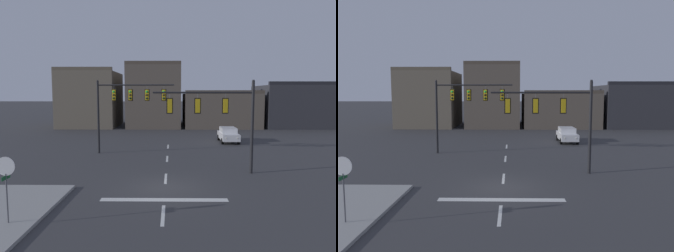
{
  "view_description": "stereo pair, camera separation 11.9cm",
  "coord_description": "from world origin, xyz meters",
  "views": [
    {
      "loc": [
        0.38,
        -17.33,
        5.3
      ],
      "look_at": [
        0.12,
        4.23,
        3.08
      ],
      "focal_mm": 33.75,
      "sensor_mm": 36.0,
      "label": 1
    },
    {
      "loc": [
        0.5,
        -17.33,
        5.3
      ],
      "look_at": [
        0.12,
        4.23,
        3.08
      ],
      "focal_mm": 33.75,
      "sensor_mm": 36.0,
      "label": 2
    }
  ],
  "objects": [
    {
      "name": "ground_plane",
      "position": [
        0.0,
        0.0,
        0.0
      ],
      "size": [
        400.0,
        400.0,
        0.0
      ],
      "primitive_type": "plane",
      "color": "#353538"
    },
    {
      "name": "stop_bar_paint",
      "position": [
        0.0,
        -2.0,
        0.0
      ],
      "size": [
        6.4,
        0.5,
        0.01
      ],
      "primitive_type": "cube",
      "color": "silver",
      "rests_on": "ground"
    },
    {
      "name": "lane_centreline",
      "position": [
        0.0,
        2.0,
        0.0
      ],
      "size": [
        0.16,
        26.4,
        0.01
      ],
      "color": "silver",
      "rests_on": "ground"
    },
    {
      "name": "signal_mast_near_side",
      "position": [
        3.5,
        3.31,
        4.1
      ],
      "size": [
        6.63,
        0.53,
        6.21
      ],
      "color": "black",
      "rests_on": "ground"
    },
    {
      "name": "signal_mast_far_side",
      "position": [
        -3.77,
        10.19,
        4.64
      ],
      "size": [
        6.81,
        0.89,
        6.49
      ],
      "color": "black",
      "rests_on": "ground"
    },
    {
      "name": "stop_sign",
      "position": [
        -6.18,
        -5.22,
        2.14
      ],
      "size": [
        0.76,
        0.64,
        2.83
      ],
      "color": "#56565B",
      "rests_on": "ground"
    },
    {
      "name": "car_lot_nearside",
      "position": [
        6.57,
        17.03,
        0.86
      ],
      "size": [
        1.94,
        4.47,
        1.61
      ],
      "color": "silver",
      "rests_on": "ground"
    },
    {
      "name": "building_row",
      "position": [
        3.12,
        34.88,
        3.85
      ],
      "size": [
        43.66,
        13.55,
        10.03
      ],
      "color": "#665B4C",
      "rests_on": "ground"
    }
  ]
}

